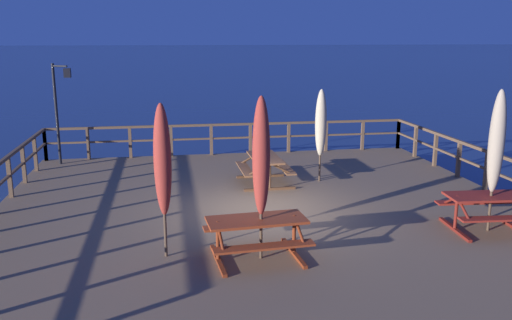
{
  "coord_description": "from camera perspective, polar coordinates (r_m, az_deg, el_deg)",
  "views": [
    {
      "loc": [
        -2.13,
        -11.93,
        4.7
      ],
      "look_at": [
        0.0,
        0.97,
        1.69
      ],
      "focal_mm": 37.72,
      "sensor_mm": 36.0,
      "label": 1
    }
  ],
  "objects": [
    {
      "name": "lamp_post_hooked",
      "position": [
        17.98,
        -20.05,
        6.13
      ],
      "size": [
        0.62,
        0.43,
        3.2
      ],
      "color": "black",
      "rests_on": "wooden_deck"
    },
    {
      "name": "patio_umbrella_tall_back_left",
      "position": [
        9.53,
        0.55,
        0.29
      ],
      "size": [
        0.32,
        0.32,
        3.02
      ],
      "color": "#4C3828",
      "rests_on": "wooden_deck"
    },
    {
      "name": "railing_waterside_far",
      "position": [
        18.64,
        -2.68,
        2.8
      ],
      "size": [
        12.41,
        0.1,
        1.09
      ],
      "color": "brown",
      "rests_on": "wooden_deck"
    },
    {
      "name": "picnic_table_back_right",
      "position": [
        14.92,
        0.95,
        -0.44
      ],
      "size": [
        1.42,
        1.76,
        0.78
      ],
      "color": "brown",
      "rests_on": "wooden_deck"
    },
    {
      "name": "patio_umbrella_tall_mid_right",
      "position": [
        9.79,
        -9.89,
        -0.1
      ],
      "size": [
        0.32,
        0.32,
        2.88
      ],
      "color": "#4C3828",
      "rests_on": "wooden_deck"
    },
    {
      "name": "patio_umbrella_short_back",
      "position": [
        15.06,
        6.89,
        3.89
      ],
      "size": [
        0.32,
        0.32,
        2.61
      ],
      "color": "#4C3828",
      "rests_on": "wooden_deck"
    },
    {
      "name": "railing_side_right",
      "position": [
        14.89,
        24.74,
        -0.98
      ],
      "size": [
        0.1,
        12.69,
        1.09
      ],
      "color": "brown",
      "rests_on": "wooden_deck"
    },
    {
      "name": "wooden_deck",
      "position": [
        12.87,
        0.71,
        -6.8
      ],
      "size": [
        12.61,
        12.89,
        0.69
      ],
      "primitive_type": "cube",
      "color": "#846647",
      "rests_on": "ground"
    },
    {
      "name": "patio_umbrella_tall_back_right",
      "position": [
        12.02,
        24.16,
        1.71
      ],
      "size": [
        0.32,
        0.32,
        2.99
      ],
      "color": "#4C3828",
      "rests_on": "wooden_deck"
    },
    {
      "name": "ground_plane",
      "position": [
        12.99,
        0.7,
        -8.24
      ],
      "size": [
        600.0,
        600.0,
        0.0
      ],
      "primitive_type": "plane",
      "color": "navy"
    },
    {
      "name": "picnic_table_front_right",
      "position": [
        9.93,
        0.06,
        -7.4
      ],
      "size": [
        1.9,
        1.53,
        0.78
      ],
      "color": "#993819",
      "rests_on": "wooden_deck"
    },
    {
      "name": "picnic_table_back_left",
      "position": [
        12.34,
        23.3,
        -4.4
      ],
      "size": [
        1.78,
        1.52,
        0.78
      ],
      "color": "maroon",
      "rests_on": "wooden_deck"
    }
  ]
}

